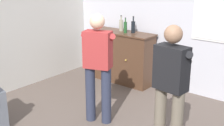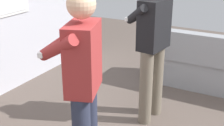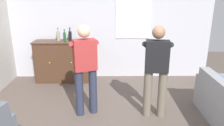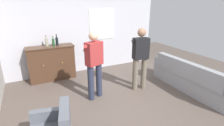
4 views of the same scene
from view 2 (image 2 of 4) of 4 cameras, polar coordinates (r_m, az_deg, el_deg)
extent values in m
cube|color=gray|center=(4.92, 7.69, 1.14)|extent=(0.55, 0.18, 0.64)
cube|color=#386BB7|center=(4.66, 11.31, 3.42)|extent=(0.20, 0.42, 0.36)
cube|color=#9E2D2D|center=(2.41, -5.31, 0.92)|extent=(0.45, 0.34, 0.55)
sphere|color=#D8AD8C|center=(2.30, -5.66, 10.66)|extent=(0.22, 0.22, 0.22)
cylinder|color=#9E2D2D|center=(2.32, -9.94, 2.71)|extent=(0.21, 0.44, 0.29)
cylinder|color=#9E2D2D|center=(2.52, -8.30, 4.35)|extent=(0.41, 0.32, 0.29)
cube|color=white|center=(2.50, -12.47, 1.84)|extent=(0.15, 0.09, 0.04)
cylinder|color=#6B6051|center=(3.58, 6.20, -4.56)|extent=(0.15, 0.15, 0.88)
cylinder|color=#6B6051|center=(3.79, 8.17, -3.16)|extent=(0.15, 0.15, 0.88)
cube|color=black|center=(3.45, 7.75, 7.00)|extent=(0.42, 0.27, 0.55)
cylinder|color=black|center=(3.40, 4.51, 8.85)|extent=(0.36, 0.38, 0.29)
cylinder|color=black|center=(3.59, 6.46, 9.45)|extent=(0.29, 0.43, 0.29)
cube|color=white|center=(3.60, 3.25, 8.17)|extent=(0.15, 0.06, 0.04)
camera|label=1|loc=(5.21, 54.72, 16.57)|focal=50.00mm
camera|label=3|loc=(3.36, 77.05, 8.77)|focal=35.00mm
camera|label=4|loc=(2.50, 107.89, 0.54)|focal=28.00mm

